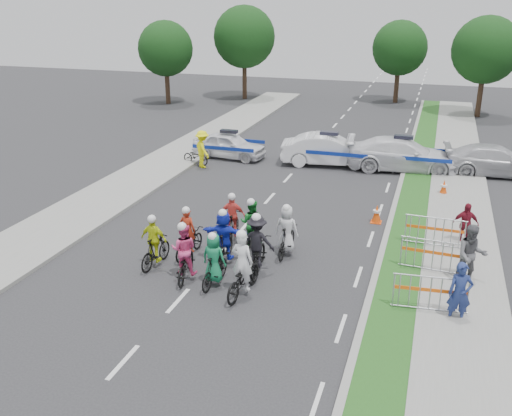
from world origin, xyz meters
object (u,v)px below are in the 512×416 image
(rider_7, at_px, (287,235))
(police_car_0, at_px, (229,145))
(spectator_0, at_px, (460,293))
(tree_0, at_px, (165,49))
(rider_6, at_px, (188,239))
(spectator_2, at_px, (465,224))
(police_car_2, at_px, (402,154))
(barrier_0, at_px, (430,295))
(marshal_hiviz, at_px, (202,149))
(rider_1, at_px, (214,265))
(barrier_1, at_px, (433,257))
(tree_1, at_px, (486,50))
(tree_3, at_px, (244,37))
(police_car_1, at_px, (328,150))
(civilian_sedan, at_px, (496,161))
(rider_4, at_px, (257,249))
(rider_3, at_px, (155,246))
(tree_4, at_px, (400,48))
(barrier_2, at_px, (435,233))
(cone_1, at_px, (444,188))
(parked_bike, at_px, (196,156))
(spectator_1, at_px, (471,255))
(rider_8, at_px, (252,230))
(rider_9, at_px, (233,222))
(cone_0, at_px, (377,214))
(rider_2, at_px, (185,257))
(rider_0, at_px, (243,273))

(rider_7, bearing_deg, police_car_0, -58.47)
(spectator_0, distance_m, tree_0, 34.44)
(rider_6, distance_m, spectator_2, 9.34)
(police_car_2, xyz_separation_m, barrier_0, (1.77, -13.58, -0.22))
(rider_6, height_order, marshal_hiviz, marshal_hiviz)
(rider_1, bearing_deg, barrier_1, -151.19)
(police_car_0, xyz_separation_m, tree_1, (12.87, 15.46, 3.88))
(rider_1, distance_m, tree_3, 32.57)
(police_car_1, height_order, civilian_sedan, police_car_1)
(rider_1, relative_size, tree_0, 0.27)
(rider_4, bearing_deg, barrier_0, 163.31)
(rider_3, xyz_separation_m, spectator_0, (9.02, -0.54, 0.16))
(tree_4, bearing_deg, spectator_0, -82.32)
(barrier_2, height_order, cone_1, barrier_2)
(barrier_2, relative_size, tree_0, 0.32)
(rider_6, relative_size, spectator_2, 1.16)
(rider_3, bearing_deg, parked_bike, -68.34)
(spectator_2, bearing_deg, tree_0, 123.34)
(rider_6, relative_size, spectator_1, 0.95)
(cone_1, xyz_separation_m, tree_0, (-20.95, 16.37, 3.85))
(civilian_sedan, distance_m, barrier_2, 9.95)
(civilian_sedan, xyz_separation_m, spectator_2, (-1.57, -9.01, 0.06))
(barrier_1, bearing_deg, rider_8, 179.46)
(rider_6, distance_m, police_car_2, 13.54)
(barrier_1, relative_size, tree_0, 0.32)
(rider_4, distance_m, police_car_0, 13.24)
(police_car_2, bearing_deg, tree_3, 32.99)
(rider_8, relative_size, tree_4, 0.29)
(spectator_2, xyz_separation_m, barrier_1, (-0.96, -2.58, -0.20))
(civilian_sedan, distance_m, tree_4, 19.83)
(police_car_1, xyz_separation_m, tree_1, (7.65, 15.23, 3.77))
(parked_bike, bearing_deg, marshal_hiviz, -110.64)
(rider_9, xyz_separation_m, spectator_1, (7.73, -0.88, 0.25))
(barrier_0, xyz_separation_m, cone_0, (-2.11, 6.23, -0.22))
(rider_6, relative_size, marshal_hiviz, 0.95)
(spectator_2, bearing_deg, civilian_sedan, 68.26)
(rider_2, relative_size, rider_8, 1.03)
(rider_0, bearing_deg, tree_1, -97.39)
(barrier_2, bearing_deg, rider_8, -161.83)
(rider_6, relative_size, police_car_2, 0.33)
(barrier_2, xyz_separation_m, cone_1, (0.25, 5.75, -0.22))
(spectator_1, distance_m, barrier_0, 2.41)
(police_car_1, bearing_deg, cone_0, -164.88)
(police_car_2, bearing_deg, rider_1, 156.42)
(spectator_0, xyz_separation_m, tree_1, (1.58, 28.76, 3.69))
(rider_1, bearing_deg, rider_3, -10.70)
(rider_6, distance_m, barrier_2, 8.22)
(barrier_0, bearing_deg, rider_8, 156.60)
(rider_9, xyz_separation_m, barrier_2, (6.68, 1.41, -0.12))
(rider_2, relative_size, spectator_0, 1.12)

